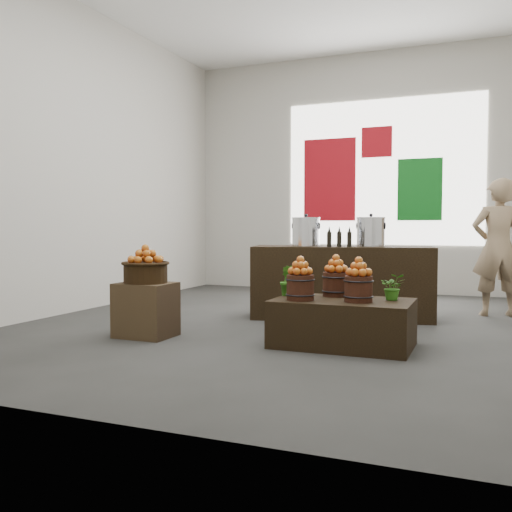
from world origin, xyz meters
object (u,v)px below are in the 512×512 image
at_px(stock_pot_left, 306,233).
at_px(display_table, 343,323).
at_px(wicker_basket, 146,273).
at_px(stock_pot_center, 371,233).
at_px(counter, 342,282).
at_px(shopper, 498,247).
at_px(crate, 146,310).

bearing_deg(stock_pot_left, display_table, -61.16).
height_order(wicker_basket, stock_pot_center, stock_pot_center).
distance_m(stock_pot_left, stock_pot_center, 0.77).
bearing_deg(stock_pot_center, display_table, -87.80).
xyz_separation_m(counter, shopper, (1.73, 0.90, 0.41)).
relative_size(crate, stock_pot_center, 1.65).
bearing_deg(display_table, stock_pot_left, 118.67).
relative_size(counter, stock_pot_center, 6.47).
xyz_separation_m(wicker_basket, shopper, (3.27, 2.76, 0.21)).
distance_m(wicker_basket, display_table, 2.00).
bearing_deg(wicker_basket, stock_pot_left, 57.66).
bearing_deg(wicker_basket, counter, 50.39).
relative_size(wicker_basket, counter, 0.20).
distance_m(counter, stock_pot_left, 0.74).
distance_m(crate, stock_pot_left, 2.23).
relative_size(crate, wicker_basket, 1.25).
bearing_deg(crate, display_table, 8.54).
relative_size(wicker_basket, stock_pot_center, 1.32).
bearing_deg(stock_pot_left, crate, -122.34).
distance_m(crate, wicker_basket, 0.37).
distance_m(crate, display_table, 1.96).
bearing_deg(stock_pot_center, counter, -167.30).
relative_size(display_table, stock_pot_left, 3.81).
height_order(crate, shopper, shopper).
relative_size(wicker_basket, stock_pot_left, 1.32).
bearing_deg(stock_pot_center, wicker_basket, -133.99).
distance_m(wicker_basket, stock_pot_center, 2.72).
bearing_deg(wicker_basket, stock_pot_center, 46.01).
distance_m(counter, shopper, 1.99).
xyz_separation_m(wicker_basket, display_table, (1.93, 0.29, -0.42)).
height_order(display_table, stock_pot_left, stock_pot_left).
bearing_deg(shopper, stock_pot_center, 15.09).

